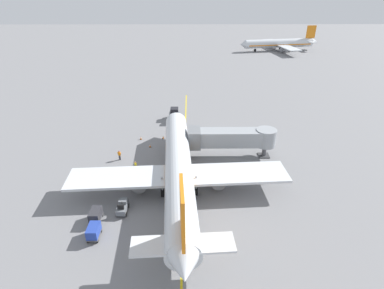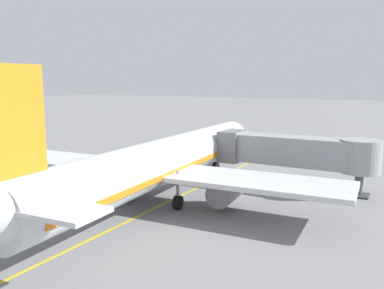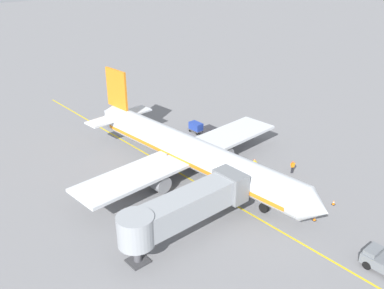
# 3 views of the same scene
# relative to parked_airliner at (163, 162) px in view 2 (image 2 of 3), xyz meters

# --- Properties ---
(ground_plane) EXTENTS (400.00, 400.00, 0.00)m
(ground_plane) POSITION_rel_parked_airliner_xyz_m (0.70, 1.42, -3.19)
(ground_plane) COLOR slate
(gate_lead_in_line) EXTENTS (0.24, 80.00, 0.01)m
(gate_lead_in_line) POSITION_rel_parked_airliner_xyz_m (0.70, 1.42, -3.18)
(gate_lead_in_line) COLOR gold
(gate_lead_in_line) RESTS_ON ground
(parked_airliner) EXTENTS (30.26, 37.34, 10.63)m
(parked_airliner) POSITION_rel_parked_airliner_xyz_m (0.00, 0.00, 0.00)
(parked_airliner) COLOR silver
(parked_airliner) RESTS_ON ground
(jet_bridge) EXTENTS (14.48, 3.50, 4.98)m
(jet_bridge) POSITION_rel_parked_airliner_xyz_m (8.48, 9.18, 0.27)
(jet_bridge) COLOR #93999E
(jet_bridge) RESTS_ON ground
(pushback_tractor) EXTENTS (2.24, 4.41, 2.40)m
(pushback_tractor) POSITION_rel_parked_airliner_xyz_m (-1.70, 24.84, -2.09)
(pushback_tractor) COLOR slate
(pushback_tractor) RESTS_ON ground
(baggage_tug_lead) EXTENTS (1.32, 2.52, 1.62)m
(baggage_tug_lead) POSITION_rel_parked_airliner_xyz_m (-7.06, -4.99, -2.47)
(baggage_tug_lead) COLOR slate
(baggage_tug_lead) RESTS_ON ground
(baggage_cart_front) EXTENTS (1.30, 2.90, 1.58)m
(baggage_cart_front) POSITION_rel_parked_airliner_xyz_m (-9.98, -6.74, -2.24)
(baggage_cart_front) COLOR #4C4C51
(baggage_cart_front) RESTS_ON ground
(ground_crew_wing_walker) EXTENTS (0.70, 0.37, 1.69)m
(ground_crew_wing_walker) POSITION_rel_parked_airliner_xyz_m (-10.06, 8.11, -2.23)
(ground_crew_wing_walker) COLOR #232328
(ground_crew_wing_walker) RESTS_ON ground
(ground_crew_loader) EXTENTS (0.44, 0.67, 1.69)m
(ground_crew_loader) POSITION_rel_parked_airliner_xyz_m (-6.83, 4.61, -2.23)
(ground_crew_loader) COLOR #232328
(ground_crew_loader) RESTS_ON ground
(safety_cone_nose_left) EXTENTS (0.36, 0.36, 0.59)m
(safety_cone_nose_left) POSITION_rel_parked_airliner_xyz_m (-7.60, 15.58, -2.90)
(safety_cone_nose_left) COLOR black
(safety_cone_nose_left) RESTS_ON ground
(safety_cone_nose_right) EXTENTS (0.36, 0.36, 0.59)m
(safety_cone_nose_right) POSITION_rel_parked_airliner_xyz_m (-5.53, 12.49, -2.90)
(safety_cone_nose_right) COLOR black
(safety_cone_nose_right) RESTS_ON ground
(safety_cone_wing_tip) EXTENTS (0.36, 0.36, 0.59)m
(safety_cone_wing_tip) POSITION_rel_parked_airliner_xyz_m (-3.46, 15.95, -2.90)
(safety_cone_wing_tip) COLOR black
(safety_cone_wing_tip) RESTS_ON ground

